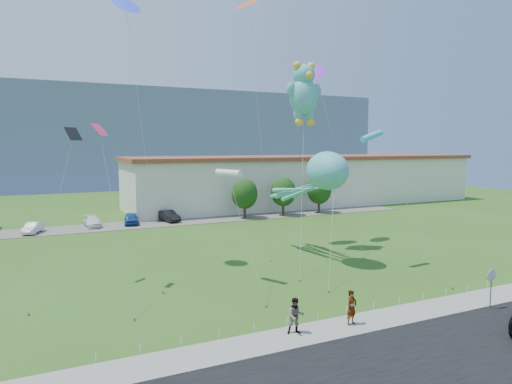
{
  "coord_description": "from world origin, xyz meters",
  "views": [
    {
      "loc": [
        -14.87,
        -22.46,
        9.93
      ],
      "look_at": [
        -0.52,
        8.0,
        6.49
      ],
      "focal_mm": 32.0,
      "sensor_mm": 36.0,
      "label": 1
    }
  ],
  "objects_px": {
    "pedestrian_right": "(296,316)",
    "stop_sign": "(491,279)",
    "parked_car_blue": "(131,218)",
    "octopus_kite": "(319,178)",
    "parked_car_white": "(92,221)",
    "parked_car_silver": "(33,228)",
    "teddy_bear_kite": "(304,92)",
    "parked_car_black": "(168,216)",
    "pedestrian_left": "(352,307)",
    "warehouse": "(307,180)"
  },
  "relations": [
    {
      "from": "parked_car_silver",
      "to": "teddy_bear_kite",
      "type": "bearing_deg",
      "value": -20.13
    },
    {
      "from": "parked_car_silver",
      "to": "octopus_kite",
      "type": "xyz_separation_m",
      "value": [
        22.47,
        -24.17,
        6.5
      ]
    },
    {
      "from": "pedestrian_right",
      "to": "stop_sign",
      "type": "bearing_deg",
      "value": 10.04
    },
    {
      "from": "stop_sign",
      "to": "pedestrian_left",
      "type": "relative_size",
      "value": 1.31
    },
    {
      "from": "pedestrian_left",
      "to": "parked_car_white",
      "type": "xyz_separation_m",
      "value": [
        -9.78,
        38.64,
        -0.38
      ]
    },
    {
      "from": "parked_car_black",
      "to": "teddy_bear_kite",
      "type": "bearing_deg",
      "value": -81.66
    },
    {
      "from": "warehouse",
      "to": "parked_car_white",
      "type": "xyz_separation_m",
      "value": [
        -35.52,
        -8.08,
        -3.45
      ]
    },
    {
      "from": "parked_car_silver",
      "to": "teddy_bear_kite",
      "type": "relative_size",
      "value": 0.21
    },
    {
      "from": "pedestrian_right",
      "to": "parked_car_white",
      "type": "distance_m",
      "value": 38.93
    },
    {
      "from": "warehouse",
      "to": "parked_car_silver",
      "type": "height_order",
      "value": "warehouse"
    },
    {
      "from": "stop_sign",
      "to": "teddy_bear_kite",
      "type": "distance_m",
      "value": 23.02
    },
    {
      "from": "warehouse",
      "to": "stop_sign",
      "type": "xyz_separation_m",
      "value": [
        -16.5,
        -48.21,
        -2.26
      ]
    },
    {
      "from": "stop_sign",
      "to": "parked_car_black",
      "type": "distance_m",
      "value": 41.06
    },
    {
      "from": "stop_sign",
      "to": "parked_car_blue",
      "type": "xyz_separation_m",
      "value": [
        -14.42,
        39.85,
        -1.09
      ]
    },
    {
      "from": "stop_sign",
      "to": "parked_car_white",
      "type": "xyz_separation_m",
      "value": [
        -19.02,
        40.13,
        -1.19
      ]
    },
    {
      "from": "teddy_bear_kite",
      "to": "pedestrian_right",
      "type": "bearing_deg",
      "value": -122.0
    },
    {
      "from": "parked_car_blue",
      "to": "octopus_kite",
      "type": "bearing_deg",
      "value": -56.92
    },
    {
      "from": "parked_car_white",
      "to": "parked_car_black",
      "type": "xyz_separation_m",
      "value": [
        9.37,
        -0.23,
        0.1
      ]
    },
    {
      "from": "parked_car_silver",
      "to": "octopus_kite",
      "type": "relative_size",
      "value": 0.28
    },
    {
      "from": "stop_sign",
      "to": "pedestrian_right",
      "type": "xyz_separation_m",
      "value": [
        -12.65,
        1.72,
        -0.82
      ]
    },
    {
      "from": "pedestrian_right",
      "to": "octopus_kite",
      "type": "distance_m",
      "value": 16.92
    },
    {
      "from": "pedestrian_right",
      "to": "parked_car_blue",
      "type": "distance_m",
      "value": 38.17
    },
    {
      "from": "parked_car_silver",
      "to": "pedestrian_left",
      "type": "bearing_deg",
      "value": -46.72
    },
    {
      "from": "warehouse",
      "to": "pedestrian_right",
      "type": "xyz_separation_m",
      "value": [
        -29.15,
        -46.48,
        -3.07
      ]
    },
    {
      "from": "pedestrian_left",
      "to": "octopus_kite",
      "type": "bearing_deg",
      "value": 50.94
    },
    {
      "from": "parked_car_silver",
      "to": "parked_car_black",
      "type": "relative_size",
      "value": 0.86
    },
    {
      "from": "warehouse",
      "to": "stop_sign",
      "type": "height_order",
      "value": "warehouse"
    },
    {
      "from": "pedestrian_right",
      "to": "octopus_kite",
      "type": "relative_size",
      "value": 0.14
    },
    {
      "from": "teddy_bear_kite",
      "to": "parked_car_blue",
      "type": "bearing_deg",
      "value": 120.82
    },
    {
      "from": "parked_car_black",
      "to": "warehouse",
      "type": "bearing_deg",
      "value": 5.76
    },
    {
      "from": "pedestrian_right",
      "to": "parked_car_black",
      "type": "height_order",
      "value": "pedestrian_right"
    },
    {
      "from": "octopus_kite",
      "to": "parked_car_white",
      "type": "bearing_deg",
      "value": 121.62
    },
    {
      "from": "parked_car_blue",
      "to": "octopus_kite",
      "type": "distance_m",
      "value": 28.68
    },
    {
      "from": "warehouse",
      "to": "teddy_bear_kite",
      "type": "height_order",
      "value": "teddy_bear_kite"
    },
    {
      "from": "parked_car_blue",
      "to": "parked_car_black",
      "type": "distance_m",
      "value": 4.77
    },
    {
      "from": "pedestrian_right",
      "to": "parked_car_silver",
      "type": "distance_m",
      "value": 38.94
    },
    {
      "from": "warehouse",
      "to": "parked_car_black",
      "type": "distance_m",
      "value": 27.64
    },
    {
      "from": "octopus_kite",
      "to": "pedestrian_right",
      "type": "bearing_deg",
      "value": -127.2
    },
    {
      "from": "pedestrian_right",
      "to": "teddy_bear_kite",
      "type": "distance_m",
      "value": 24.52
    },
    {
      "from": "parked_car_white",
      "to": "octopus_kite",
      "type": "relative_size",
      "value": 0.32
    },
    {
      "from": "octopus_kite",
      "to": "teddy_bear_kite",
      "type": "xyz_separation_m",
      "value": [
        1.2,
        4.61,
        7.71
      ]
    },
    {
      "from": "stop_sign",
      "to": "teddy_bear_kite",
      "type": "relative_size",
      "value": 0.14
    },
    {
      "from": "parked_car_white",
      "to": "parked_car_blue",
      "type": "bearing_deg",
      "value": -6.25
    },
    {
      "from": "pedestrian_right",
      "to": "parked_car_silver",
      "type": "bearing_deg",
      "value": 127.2
    },
    {
      "from": "parked_car_silver",
      "to": "parked_car_black",
      "type": "height_order",
      "value": "parked_car_black"
    },
    {
      "from": "pedestrian_left",
      "to": "teddy_bear_kite",
      "type": "height_order",
      "value": "teddy_bear_kite"
    },
    {
      "from": "pedestrian_left",
      "to": "parked_car_silver",
      "type": "bearing_deg",
      "value": 100.37
    },
    {
      "from": "pedestrian_left",
      "to": "parked_car_black",
      "type": "distance_m",
      "value": 38.42
    },
    {
      "from": "pedestrian_right",
      "to": "parked_car_white",
      "type": "height_order",
      "value": "pedestrian_right"
    },
    {
      "from": "warehouse",
      "to": "octopus_kite",
      "type": "height_order",
      "value": "octopus_kite"
    }
  ]
}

